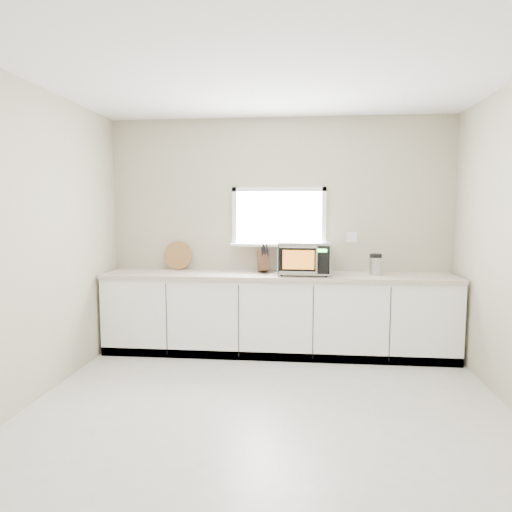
# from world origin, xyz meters

# --- Properties ---
(ground) EXTENTS (4.00, 4.00, 0.00)m
(ground) POSITION_xyz_m (0.00, 0.00, 0.00)
(ground) COLOR beige
(ground) RESTS_ON ground
(back_wall) EXTENTS (4.00, 0.17, 2.70)m
(back_wall) POSITION_xyz_m (0.00, 2.00, 1.36)
(back_wall) COLOR #B2A98D
(back_wall) RESTS_ON ground
(cabinets) EXTENTS (3.92, 0.60, 0.88)m
(cabinets) POSITION_xyz_m (0.00, 1.70, 0.44)
(cabinets) COLOR white
(cabinets) RESTS_ON ground
(countertop) EXTENTS (3.92, 0.64, 0.04)m
(countertop) POSITION_xyz_m (0.00, 1.69, 0.90)
(countertop) COLOR beige
(countertop) RESTS_ON cabinets
(microwave) EXTENTS (0.59, 0.49, 0.37)m
(microwave) POSITION_xyz_m (0.31, 1.68, 1.11)
(microwave) COLOR black
(microwave) RESTS_ON countertop
(knife_block) EXTENTS (0.18, 0.25, 0.33)m
(knife_block) POSITION_xyz_m (-0.16, 1.78, 1.06)
(knife_block) COLOR #482C1A
(knife_block) RESTS_ON countertop
(cutting_board) EXTENTS (0.34, 0.08, 0.34)m
(cutting_board) POSITION_xyz_m (-1.21, 1.94, 1.09)
(cutting_board) COLOR olive
(cutting_board) RESTS_ON countertop
(coffee_grinder) EXTENTS (0.15, 0.15, 0.24)m
(coffee_grinder) POSITION_xyz_m (1.09, 1.72, 1.04)
(coffee_grinder) COLOR #ADB0B5
(coffee_grinder) RESTS_ON countertop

